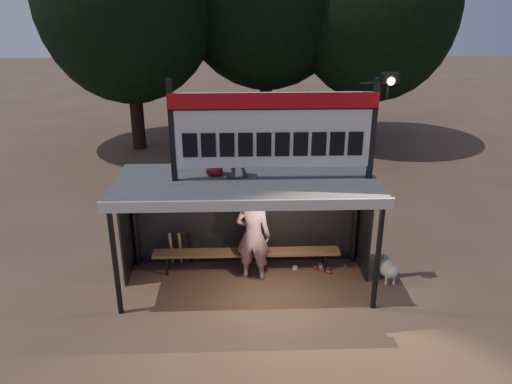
% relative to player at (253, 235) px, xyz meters
% --- Properties ---
extents(ground, '(80.00, 80.00, 0.00)m').
position_rel_player_xyz_m(ground, '(-0.14, -0.27, -0.99)').
color(ground, brown).
rests_on(ground, ground).
extents(player, '(0.82, 0.63, 1.99)m').
position_rel_player_xyz_m(player, '(0.00, 0.00, 0.00)').
color(player, silver).
rests_on(player, ground).
extents(child_a, '(0.62, 0.54, 1.08)m').
position_rel_player_xyz_m(child_a, '(-0.37, -0.12, 1.87)').
color(child_a, slate).
rests_on(child_a, dugout_shelter).
extents(child_b, '(0.49, 0.37, 0.92)m').
position_rel_player_xyz_m(child_b, '(-0.74, 0.01, 1.79)').
color(child_b, maroon).
rests_on(child_b, dugout_shelter).
extents(dugout_shelter, '(5.10, 2.08, 2.32)m').
position_rel_player_xyz_m(dugout_shelter, '(-0.14, -0.02, 0.85)').
color(dugout_shelter, '#424245').
rests_on(dugout_shelter, ground).
extents(scoreboard_assembly, '(4.10, 0.27, 1.99)m').
position_rel_player_xyz_m(scoreboard_assembly, '(0.42, -0.28, 2.33)').
color(scoreboard_assembly, black).
rests_on(scoreboard_assembly, dugout_shelter).
extents(bench, '(4.00, 0.35, 0.48)m').
position_rel_player_xyz_m(bench, '(-0.14, 0.28, -0.56)').
color(bench, brown).
rests_on(bench, ground).
extents(tree_right, '(6.08, 6.08, 8.72)m').
position_rel_player_xyz_m(tree_right, '(4.86, 10.23, 4.19)').
color(tree_right, black).
rests_on(tree_right, ground).
extents(dog, '(0.36, 0.81, 0.49)m').
position_rel_player_xyz_m(dog, '(2.82, -0.23, -0.71)').
color(dog, beige).
rests_on(dog, ground).
extents(bats, '(0.47, 0.32, 0.84)m').
position_rel_player_xyz_m(bats, '(-1.58, 0.55, -0.56)').
color(bats, '#A0774A').
rests_on(bats, ground).
extents(litter, '(1.20, 0.39, 0.08)m').
position_rel_player_xyz_m(litter, '(1.48, 0.28, -0.96)').
color(litter, red).
rests_on(litter, ground).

